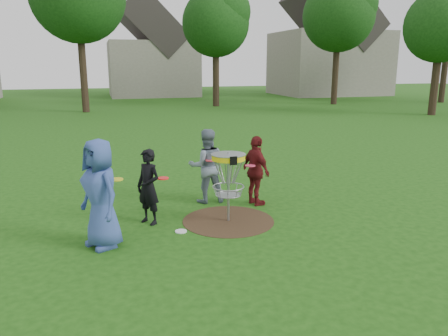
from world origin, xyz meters
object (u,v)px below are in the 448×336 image
object	(u,v)px
player_blue	(101,194)
player_black	(148,187)
player_maroon	(256,171)
player_grey	(206,166)
disc_golf_basket	(228,171)

from	to	relation	value
player_blue	player_black	world-z (taller)	player_blue
player_blue	player_maroon	bearing A→B (deg)	84.25
player_grey	player_maroon	size ratio (longest dim) A/B	1.08
player_black	disc_golf_basket	distance (m)	1.55
player_blue	disc_golf_basket	xyz separation A→B (m)	(2.37, 0.56, 0.10)
player_blue	disc_golf_basket	distance (m)	2.44
player_grey	disc_golf_basket	size ratio (longest dim) A/B	1.19
player_grey	disc_golf_basket	bearing A→B (deg)	97.19
player_blue	player_maroon	world-z (taller)	player_blue
player_black	disc_golf_basket	xyz separation A→B (m)	(1.49, -0.32, 0.29)
player_black	player_grey	size ratio (longest dim) A/B	0.89
player_blue	player_black	size ratio (longest dim) A/B	1.26
disc_golf_basket	player_blue	bearing A→B (deg)	-166.74
disc_golf_basket	player_grey	bearing A→B (deg)	94.60
player_blue	player_grey	size ratio (longest dim) A/B	1.12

